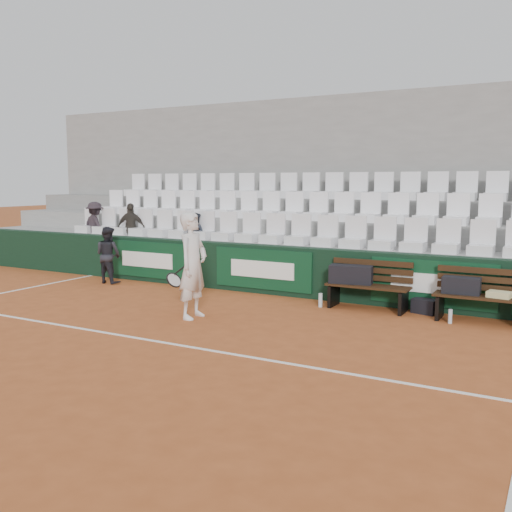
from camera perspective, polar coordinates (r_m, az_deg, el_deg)
The scene contains 24 objects.
ground at distance 8.55m, azimuth -10.42°, elevation -8.33°, with size 80.00×80.00×0.00m, color #AB5226.
court_baseline at distance 8.55m, azimuth -10.43°, elevation -8.30°, with size 18.00×0.06×0.01m, color white.
court_sideline_right at distance 4.94m, azimuth 24.26°, elevation -21.07°, with size 0.06×20.00×0.01m, color white.
back_barrier at distance 11.71m, azimuth 2.18°, elevation -1.42°, with size 18.00×0.34×1.00m.
grandstand_tier_front at distance 12.30m, azimuth 3.22°, elevation -1.00°, with size 18.00×0.95×1.00m, color #999A97.
grandstand_tier_mid at distance 13.13m, azimuth 5.01°, elevation 0.51°, with size 18.00×0.95×1.45m, color gray.
grandstand_tier_back at distance 13.97m, azimuth 6.59°, elevation 1.84°, with size 18.00×0.95×1.90m, color gray.
grandstand_rear_wall at distance 14.49m, azimuth 7.60°, elevation 6.97°, with size 18.00×0.30×4.40m, color gray.
seat_row_front at distance 12.05m, azimuth 2.89°, elevation 2.73°, with size 11.90×0.44×0.63m, color white.
seat_row_mid at distance 12.88m, azimuth 4.75°, elevation 5.02°, with size 11.90×0.44×0.63m, color white.
seat_row_back at distance 13.74m, azimuth 6.39°, elevation 7.03°, with size 11.90×0.44×0.63m, color white.
bench_left at distance 10.55m, azimuth 11.09°, elevation -4.07°, with size 1.50×0.56×0.45m, color #331E0F.
bench_right at distance 10.10m, azimuth 21.54°, elevation -4.98°, with size 1.50×0.56×0.45m, color #351F0F.
sports_bag_left at distance 10.61m, azimuth 9.48°, elevation -1.81°, with size 0.77×0.33×0.33m, color black.
sports_bag_right at distance 10.10m, azimuth 19.84°, elevation -2.78°, with size 0.60×0.28×0.28m, color black.
towel at distance 10.01m, azimuth 23.16°, elevation -3.56°, with size 0.36×0.26×0.10m, color #CDC585.
sports_bag_ground at distance 10.49m, azimuth 16.56°, elevation -4.83°, with size 0.43×0.26×0.26m, color black.
water_bottle_near at distance 10.64m, azimuth 6.46°, elevation -4.40°, with size 0.07×0.07×0.26m, color silver.
water_bottle_far at distance 9.89m, azimuth 18.85°, elevation -5.73°, with size 0.07×0.07×0.24m, color silver.
tennis_player at distance 9.67m, azimuth -6.34°, elevation -0.95°, with size 0.72×0.68×1.81m.
ball_kid at distance 13.41m, azimuth -14.56°, elevation 0.11°, with size 0.63×0.49×1.29m, color black.
spectator_a at distance 15.25m, azimuth -15.84°, elevation 4.60°, with size 0.80×0.46×1.24m, color #282026.
spectator_b at distance 14.43m, azimuth -12.41°, elevation 4.53°, with size 0.72×0.30×1.23m, color #322D28.
spectator_c at distance 13.25m, azimuth -6.10°, elevation 4.03°, with size 0.51×0.40×1.05m, color #1E242E.
Camera 1 is at (5.23, -6.36, 2.31)m, focal length 40.00 mm.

